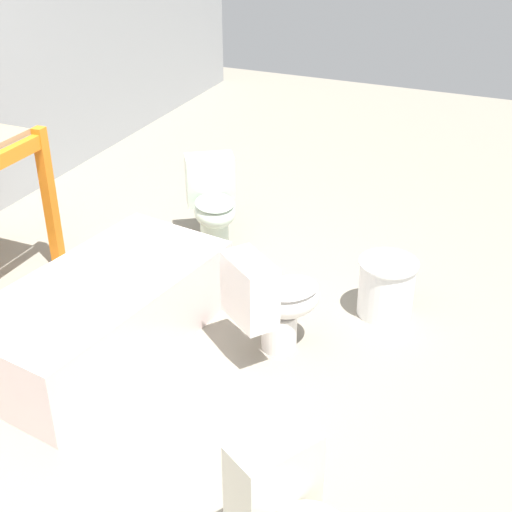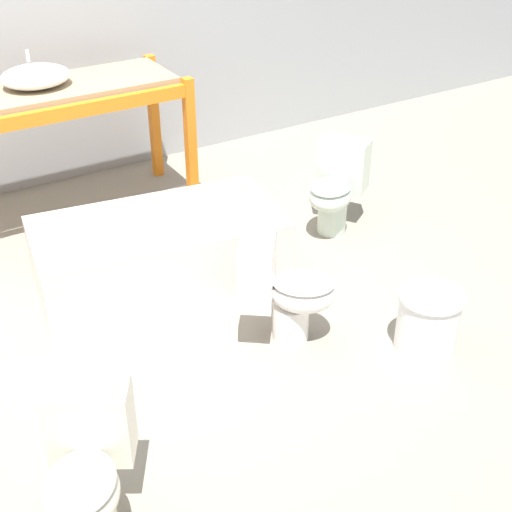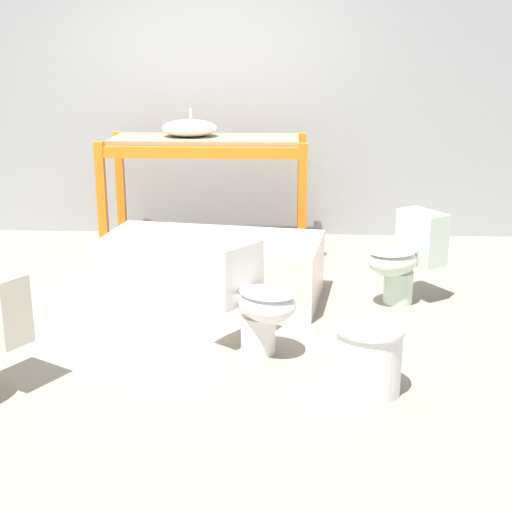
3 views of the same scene
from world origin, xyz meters
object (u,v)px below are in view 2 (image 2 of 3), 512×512
object	(u,v)px
toilet_far	(282,288)
bathtub_main	(159,246)
sink_basin	(35,76)
toilet_near	(87,467)
toilet_extra	(336,186)
bucket_white	(428,320)

from	to	relation	value
toilet_far	bathtub_main	bearing A→B (deg)	57.44
sink_basin	toilet_far	size ratio (longest dim) A/B	0.74
toilet_far	sink_basin	bearing A→B (deg)	53.89
toilet_near	toilet_far	world-z (taller)	same
toilet_far	toilet_extra	xyz separation A→B (m)	(1.01, 0.87, 0.00)
sink_basin	toilet_far	world-z (taller)	sink_basin
toilet_far	bucket_white	bearing A→B (deg)	-91.21
toilet_near	bucket_white	distance (m)	1.98
sink_basin	toilet_near	bearing A→B (deg)	-104.73
toilet_extra	bucket_white	distance (m)	1.42
bathtub_main	toilet_extra	bearing A→B (deg)	7.40
toilet_extra	bucket_white	bearing A→B (deg)	-49.36
toilet_near	toilet_far	xyz separation A→B (m)	(1.34, 0.65, 0.00)
bucket_white	toilet_extra	bearing A→B (deg)	74.23
sink_basin	bucket_white	distance (m)	2.98
toilet_near	bathtub_main	bearing A→B (deg)	86.94
bucket_white	toilet_near	bearing A→B (deg)	-175.45
sink_basin	toilet_near	xyz separation A→B (m)	(-0.71, -2.72, -0.72)
toilet_near	bucket_white	world-z (taller)	toilet_near
bathtub_main	toilet_extra	size ratio (longest dim) A/B	2.56
sink_basin	toilet_extra	world-z (taller)	sink_basin
toilet_far	toilet_extra	distance (m)	1.33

